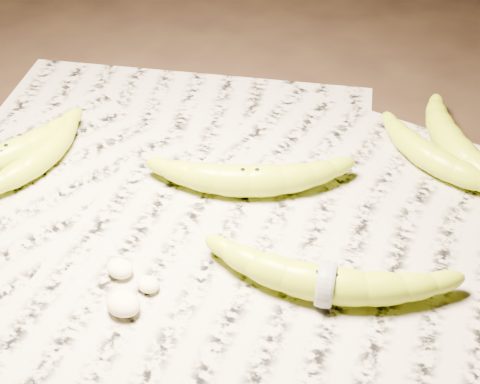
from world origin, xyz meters
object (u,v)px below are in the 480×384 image
at_px(banana_left_a, 1,156).
at_px(banana_upper_a, 434,157).
at_px(banana_left_b, 41,155).
at_px(banana_upper_b, 455,144).
at_px(banana_taped, 326,282).
at_px(banana_center, 250,179).

height_order(banana_left_a, banana_upper_a, banana_left_a).
height_order(banana_left_b, banana_upper_a, banana_upper_a).
relative_size(banana_upper_a, banana_upper_b, 0.94).
relative_size(banana_left_a, banana_taped, 0.93).
bearing_deg(banana_upper_a, banana_center, -118.33).
relative_size(banana_left_b, banana_taped, 0.73).
xyz_separation_m(banana_left_b, banana_taped, (0.41, -0.04, 0.00)).
height_order(banana_left_b, banana_center, banana_center).
bearing_deg(banana_taped, banana_left_b, 160.04).
bearing_deg(banana_taped, banana_left_a, 163.99).
relative_size(banana_center, banana_upper_b, 1.13).
distance_m(banana_left_b, banana_upper_a, 0.51).
bearing_deg(banana_taped, banana_center, 127.07).
height_order(banana_upper_a, banana_upper_b, banana_upper_b).
bearing_deg(banana_left_b, banana_center, -72.82).
bearing_deg(banana_left_a, banana_upper_a, -37.78).
bearing_deg(banana_upper_b, banana_center, -90.16).
relative_size(banana_left_b, banana_upper_a, 0.95).
distance_m(banana_upper_a, banana_upper_b, 0.04).
distance_m(banana_left_a, banana_upper_a, 0.56).
distance_m(banana_left_a, banana_center, 0.33).
height_order(banana_left_b, banana_upper_b, banana_upper_b).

